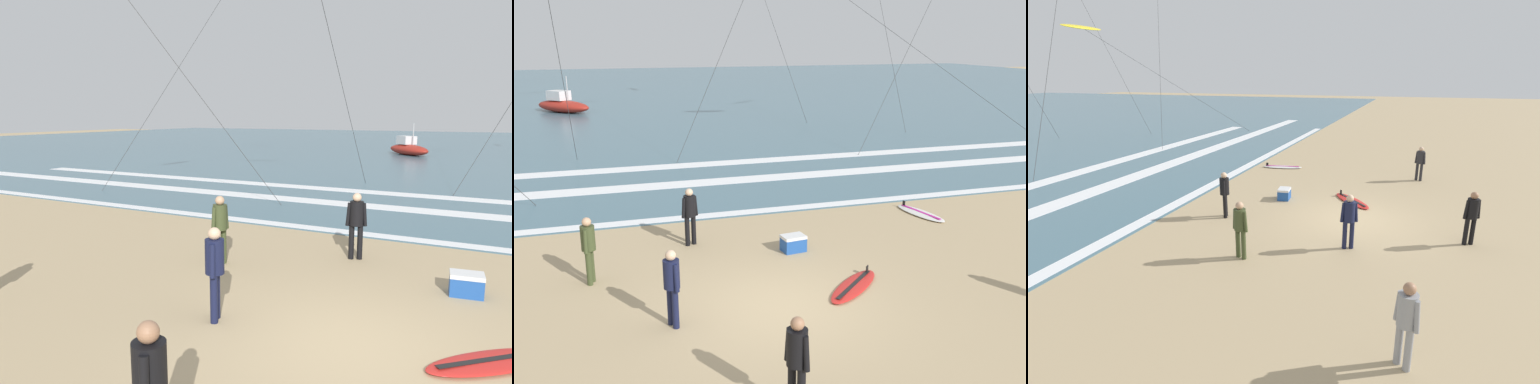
% 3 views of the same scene
% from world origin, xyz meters
% --- Properties ---
extents(ground_plane, '(160.00, 160.00, 0.00)m').
position_xyz_m(ground_plane, '(0.00, 0.00, 0.00)').
color(ground_plane, tan).
extents(ocean_surface, '(140.00, 90.00, 0.01)m').
position_xyz_m(ocean_surface, '(0.00, 51.30, 0.01)').
color(ocean_surface, '#476B7A').
rests_on(ocean_surface, ground).
extents(wave_foam_shoreline, '(40.35, 0.51, 0.01)m').
position_xyz_m(wave_foam_shoreline, '(1.71, 6.70, 0.01)').
color(wave_foam_shoreline, white).
rests_on(wave_foam_shoreline, ocean_surface).
extents(wave_foam_mid_break, '(52.69, 1.07, 0.01)m').
position_xyz_m(wave_foam_mid_break, '(1.30, 10.96, 0.01)').
color(wave_foam_mid_break, white).
rests_on(wave_foam_mid_break, ocean_surface).
extents(wave_foam_outer_break, '(43.98, 1.00, 0.01)m').
position_xyz_m(wave_foam_outer_break, '(-1.46, 14.23, 0.01)').
color(wave_foam_outer_break, white).
rests_on(wave_foam_outer_break, ocean_surface).
extents(surfer_mid_group, '(0.32, 0.51, 1.60)m').
position_xyz_m(surfer_mid_group, '(-2.24, -0.17, 0.96)').
color(surfer_mid_group, '#141938').
rests_on(surfer_mid_group, ground).
extents(surfer_foreground_main, '(0.32, 0.51, 1.60)m').
position_xyz_m(surfer_foreground_main, '(-3.76, 2.44, 0.96)').
color(surfer_foreground_main, '#384223').
rests_on(surfer_foreground_main, ground).
extents(surfer_left_near, '(0.51, 0.32, 1.60)m').
position_xyz_m(surfer_left_near, '(-1.12, 4.28, 0.96)').
color(surfer_left_near, black).
rests_on(surfer_left_near, ground).
extents(surfboard_foreground_flat, '(1.96, 1.85, 0.25)m').
position_xyz_m(surfboard_foreground_flat, '(1.94, 0.38, 0.05)').
color(surfboard_foreground_flat, red).
rests_on(surfboard_foreground_flat, ground).
extents(offshore_boat, '(4.73, 5.02, 2.70)m').
position_xyz_m(offshore_boat, '(-5.40, 35.40, 0.55)').
color(offshore_boat, maroon).
rests_on(offshore_boat, ground).
extents(cooler_box, '(0.66, 0.52, 0.44)m').
position_xyz_m(cooler_box, '(1.41, 2.98, 0.22)').
color(cooler_box, '#1E4C9E').
rests_on(cooler_box, ground).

